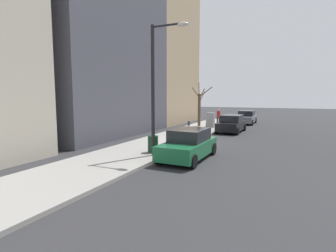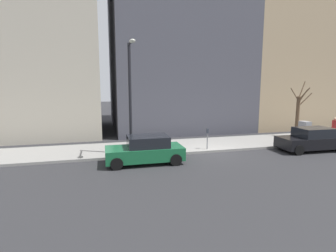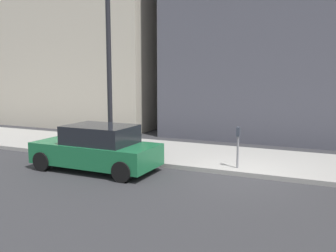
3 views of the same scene
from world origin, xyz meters
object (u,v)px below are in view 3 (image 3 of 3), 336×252
(streetlamp, at_px, (105,51))
(trash_bin, at_px, (129,142))
(parked_car_green, at_px, (97,148))
(parking_meter, at_px, (238,143))

(streetlamp, bearing_deg, trash_bin, -45.03)
(parked_car_green, height_order, streetlamp, streetlamp)
(parked_car_green, bearing_deg, streetlamp, 22.56)
(trash_bin, bearing_deg, parked_car_green, 178.96)
(parking_meter, bearing_deg, streetlamp, 91.95)
(parked_car_green, bearing_deg, trash_bin, -0.29)
(parked_car_green, distance_m, trash_bin, 2.07)
(parking_meter, xyz_separation_m, streetlamp, (-0.17, 4.92, 3.04))
(parked_car_green, height_order, parking_meter, parked_car_green)
(parked_car_green, xyz_separation_m, parking_meter, (1.62, -4.34, 0.24))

